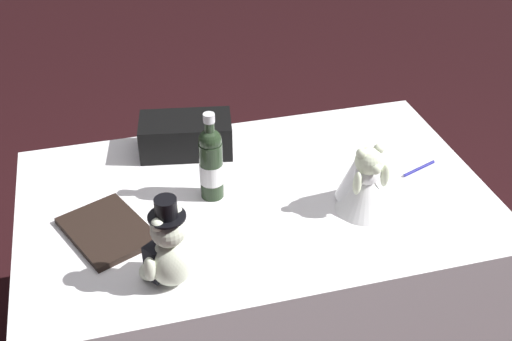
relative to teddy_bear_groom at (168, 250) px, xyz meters
name	(u,v)px	position (x,y,z in m)	size (l,w,h in m)	color
reception_table	(256,281)	(-0.33, -0.31, -0.49)	(1.51, 0.94, 0.76)	white
teddy_bear_groom	(168,250)	(0.00, 0.00, 0.00)	(0.15, 0.15, 0.28)	silver
teddy_bear_bride	(363,181)	(-0.63, -0.18, -0.01)	(0.18, 0.22, 0.23)	white
champagne_bottle	(211,162)	(-0.19, -0.35, 0.02)	(0.08, 0.08, 0.30)	#22321E
signing_pen	(418,169)	(-0.90, -0.31, -0.10)	(0.15, 0.06, 0.01)	navy
gift_case_black	(186,135)	(-0.16, -0.64, -0.05)	(0.35, 0.23, 0.13)	black
guestbook	(108,230)	(0.15, -0.25, -0.10)	(0.21, 0.29, 0.02)	black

